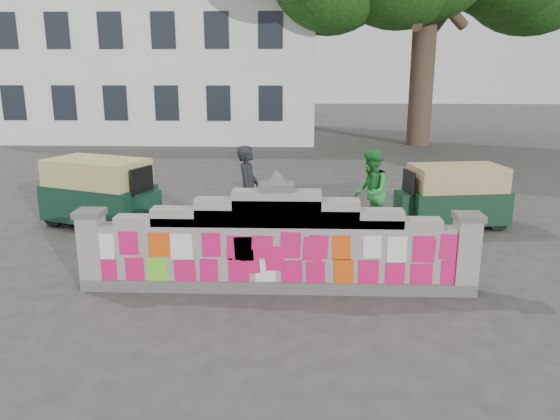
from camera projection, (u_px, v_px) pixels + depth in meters
The scene contains 8 objects.
ground at pixel (277, 290), 8.98m from camera, with size 100.00×100.00×0.00m, color #383533.
parapet_wall at pixel (277, 247), 8.79m from camera, with size 6.48×0.44×2.01m.
building at pixel (165, 60), 29.49m from camera, with size 16.00×10.00×8.90m.
cyclist_bike at pixel (248, 219), 11.22m from camera, with size 0.71×2.02×1.06m, color black.
cyclist_rider at pixel (248, 202), 11.13m from camera, with size 0.66×0.43×1.80m, color black.
pedestrian at pixel (371, 192), 11.82m from camera, with size 0.91×0.71×1.87m, color #248633.
rickshaw_left at pixel (101, 191), 12.50m from camera, with size 2.88×2.07×1.55m.
rickshaw_right at pixel (453, 195), 12.46m from camera, with size 2.61×1.49×1.41m.
Camera 1 is at (0.36, -8.36, 3.53)m, focal length 35.00 mm.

